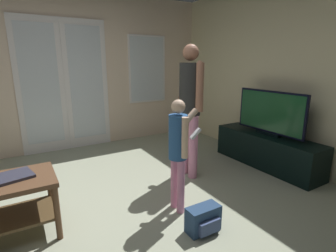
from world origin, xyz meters
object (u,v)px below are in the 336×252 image
at_px(flat_screen_tv, 270,113).
at_px(person_child, 179,146).
at_px(laptop_closed, 8,177).
at_px(tv_stand, 267,150).
at_px(person_adult, 190,100).
at_px(backpack, 204,219).

relative_size(flat_screen_tv, person_child, 0.94).
xyz_separation_m(flat_screen_tv, laptop_closed, (-3.10, 0.09, -0.24)).
height_order(flat_screen_tv, laptop_closed, flat_screen_tv).
height_order(tv_stand, person_adult, person_adult).
height_order(tv_stand, person_child, person_child).
bearing_deg(tv_stand, laptop_closed, 178.30).
bearing_deg(flat_screen_tv, laptop_closed, 178.36).
xyz_separation_m(flat_screen_tv, person_child, (-1.69, -0.30, -0.10)).
xyz_separation_m(person_adult, laptop_closed, (-1.98, -0.22, -0.46)).
bearing_deg(tv_stand, backpack, -157.36).
xyz_separation_m(flat_screen_tv, person_adult, (-1.12, 0.31, 0.22)).
bearing_deg(laptop_closed, tv_stand, -14.74).
height_order(person_adult, laptop_closed, person_adult).
relative_size(tv_stand, flat_screen_tv, 1.48).
bearing_deg(flat_screen_tv, person_adult, 164.52).
height_order(person_child, laptop_closed, person_child).
height_order(tv_stand, flat_screen_tv, flat_screen_tv).
bearing_deg(flat_screen_tv, backpack, -157.23).
bearing_deg(tv_stand, flat_screen_tv, 114.40).
distance_m(person_adult, person_child, 0.89).
height_order(person_adult, person_child, person_adult).
relative_size(flat_screen_tv, laptop_closed, 2.99).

